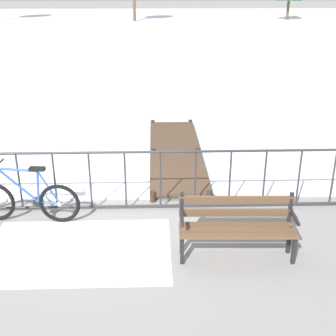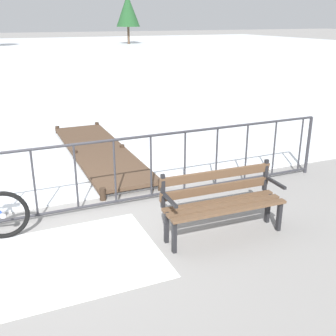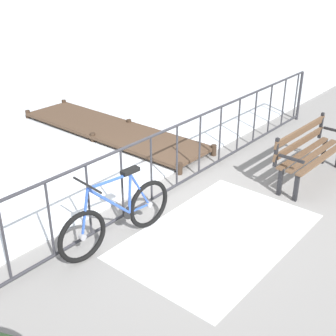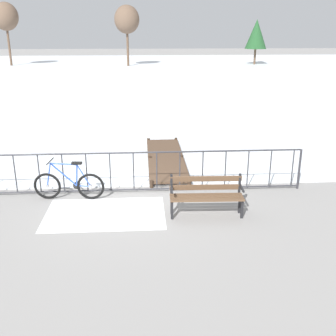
{
  "view_description": "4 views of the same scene",
  "coord_description": "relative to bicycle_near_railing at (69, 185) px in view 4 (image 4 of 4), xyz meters",
  "views": [
    {
      "loc": [
        0.77,
        -6.68,
        3.6
      ],
      "look_at": [
        1.0,
        0.24,
        0.66
      ],
      "focal_mm": 47.63,
      "sensor_mm": 36.0,
      "label": 1
    },
    {
      "loc": [
        -0.69,
        -5.56,
        2.72
      ],
      "look_at": [
        1.41,
        -0.73,
        0.78
      ],
      "focal_mm": 44.12,
      "sensor_mm": 36.0,
      "label": 2
    },
    {
      "loc": [
        -4.47,
        -3.78,
        3.29
      ],
      "look_at": [
        -0.49,
        -0.47,
        0.8
      ],
      "focal_mm": 47.74,
      "sensor_mm": 36.0,
      "label": 3
    },
    {
      "loc": [
        0.54,
        -9.42,
        3.9
      ],
      "look_at": [
        1.09,
        -0.89,
        0.94
      ],
      "focal_mm": 42.94,
      "sensor_mm": 36.0,
      "label": 4
    }
  ],
  "objects": [
    {
      "name": "tree_far_west",
      "position": [
        0.33,
        37.37,
        4.52
      ],
      "size": [
        2.71,
        2.71,
        6.42
      ],
      "color": "brown",
      "rests_on": "ground"
    },
    {
      "name": "park_bench",
      "position": [
        3.16,
        -1.04,
        0.14
      ],
      "size": [
        1.62,
        0.53,
        0.89
      ],
      "color": "brown",
      "rests_on": "ground"
    },
    {
      "name": "ground_plane",
      "position": [
        1.26,
        0.31,
        -0.37
      ],
      "size": [
        160.0,
        160.0,
        0.0
      ],
      "primitive_type": "plane",
      "color": "gray"
    },
    {
      "name": "snow_patch",
      "position": [
        0.92,
        -0.89,
        -0.36
      ],
      "size": [
        2.65,
        1.7,
        0.01
      ],
      "primitive_type": "cube",
      "color": "white",
      "rests_on": "ground"
    },
    {
      "name": "wooden_dock",
      "position": [
        2.49,
        2.73,
        -0.25
      ],
      "size": [
        1.1,
        4.35,
        0.2
      ],
      "color": "#4C3828",
      "rests_on": "ground"
    },
    {
      "name": "frozen_pond",
      "position": [
        1.26,
        28.71,
        -0.35
      ],
      "size": [
        80.0,
        56.0,
        0.03
      ],
      "primitive_type": "cube",
      "color": "silver",
      "rests_on": "ground"
    },
    {
      "name": "bicycle_near_railing",
      "position": [
        0.0,
        0.0,
        0.0
      ],
      "size": [
        1.71,
        0.52,
        0.97
      ],
      "color": "black",
      "rests_on": "ground"
    },
    {
      "name": "tree_west_mid",
      "position": [
        14.99,
        38.44,
        3.0
      ],
      "size": [
        2.46,
        2.46,
        5.0
      ],
      "color": "brown",
      "rests_on": "ground"
    },
    {
      "name": "tree_centre",
      "position": [
        -12.89,
        38.71,
        4.83
      ],
      "size": [
        2.72,
        2.72,
        6.73
      ],
      "color": "brown",
      "rests_on": "ground"
    },
    {
      "name": "railing_fence",
      "position": [
        1.26,
        0.31,
        0.19
      ],
      "size": [
        9.06,
        0.06,
        1.07
      ],
      "color": "#2D2D33",
      "rests_on": "ground"
    }
  ]
}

